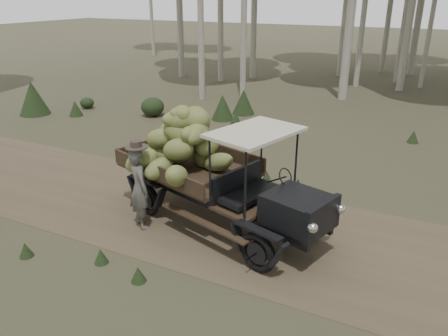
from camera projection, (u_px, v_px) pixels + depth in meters
The scene contains 5 objects.
ground at pixel (259, 231), 9.22m from camera, with size 120.00×120.00×0.00m, color #473D2B.
dirt_track at pixel (259, 231), 9.22m from camera, with size 70.00×4.00×0.01m, color brown.
banana_truck at pixel (200, 155), 9.27m from camera, with size 5.27×3.05×2.58m.
farmer at pixel (140, 187), 9.11m from camera, with size 0.78×0.72×1.93m.
undergrowth at pixel (59, 197), 9.61m from camera, with size 22.71×19.10×1.36m.
Camera 1 is at (2.92, -7.53, 4.71)m, focal length 35.00 mm.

